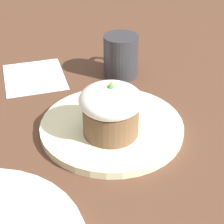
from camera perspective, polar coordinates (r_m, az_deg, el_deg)
ground_plane at (r=0.64m, az=-0.03°, el=-2.72°), size 4.00×4.00×0.00m
dessert_plate at (r=0.64m, az=-0.03°, el=-2.24°), size 0.24×0.24×0.01m
carrot_cake at (r=0.59m, az=0.00°, el=0.41°), size 0.10×0.10×0.09m
spoon at (r=0.64m, az=1.28°, el=-0.81°), size 0.13×0.04×0.01m
coffee_cup at (r=0.79m, az=1.35°, el=8.57°), size 0.10×0.07×0.09m
paper_napkin at (r=0.82m, az=-11.75°, el=5.30°), size 0.18×0.17×0.00m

